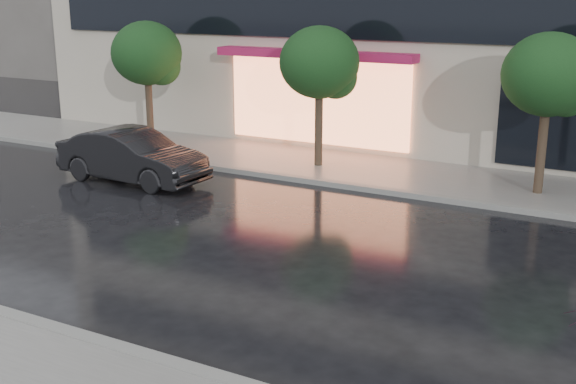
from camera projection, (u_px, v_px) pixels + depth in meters
The scene contains 8 objects.
ground at pixel (200, 336), 10.66m from camera, with size 120.00×120.00×0.00m, color black.
sidewalk_far at pixel (423, 178), 19.30m from camera, with size 60.00×3.50×0.12m, color slate.
curb_near at pixel (157, 361), 9.80m from camera, with size 60.00×0.25×0.14m, color gray.
curb_far at pixel (400, 193), 17.82m from camera, with size 60.00×0.25×0.14m, color gray.
tree_far_west at pixel (149, 56), 22.46m from camera, with size 2.20×2.20×3.99m.
tree_mid_west at pixel (322, 65), 19.69m from camera, with size 2.20×2.20×3.99m.
tree_mid_east at pixel (552, 78), 16.92m from camera, with size 2.20×2.20×3.99m.
parked_car at pixel (132, 156), 18.96m from camera, with size 1.47×4.21×1.39m, color black.
Camera 1 is at (5.78, -7.86, 4.95)m, focal length 45.00 mm.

